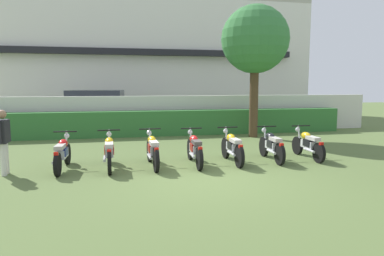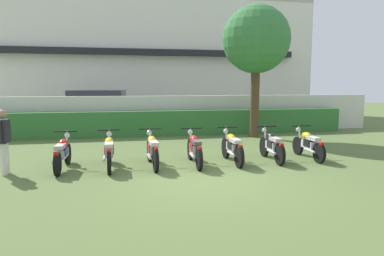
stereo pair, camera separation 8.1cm
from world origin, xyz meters
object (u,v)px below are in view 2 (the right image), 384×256
at_px(motorcycle_in_row_5, 272,145).
at_px(motorcycle_in_row_6, 308,144).
at_px(motorcycle_in_row_1, 109,151).
at_px(inspector_person, 3,137).
at_px(motorcycle_in_row_3, 194,148).
at_px(tree_near_inspector, 256,40).
at_px(parked_car, 101,109).
at_px(motorcycle_in_row_4, 232,147).
at_px(motorcycle_in_row_0, 62,153).
at_px(motorcycle_in_row_2, 152,150).

height_order(motorcycle_in_row_5, motorcycle_in_row_6, motorcycle_in_row_5).
bearing_deg(motorcycle_in_row_1, inspector_person, 91.41).
height_order(motorcycle_in_row_3, inspector_person, inspector_person).
height_order(tree_near_inspector, motorcycle_in_row_6, tree_near_inspector).
bearing_deg(motorcycle_in_row_3, parked_car, 19.00).
distance_m(parked_car, motorcycle_in_row_1, 9.47).
relative_size(parked_car, motorcycle_in_row_4, 2.51).
bearing_deg(tree_near_inspector, motorcycle_in_row_6, -90.80).
xyz_separation_m(tree_near_inspector, motorcycle_in_row_1, (-5.77, -4.50, -3.50)).
relative_size(tree_near_inspector, motorcycle_in_row_4, 2.86).
bearing_deg(motorcycle_in_row_0, motorcycle_in_row_2, -90.13).
relative_size(motorcycle_in_row_6, inspector_person, 1.15).
distance_m(motorcycle_in_row_0, motorcycle_in_row_5, 5.71).
xyz_separation_m(motorcycle_in_row_3, inspector_person, (-4.73, -0.09, 0.48)).
xyz_separation_m(tree_near_inspector, motorcycle_in_row_2, (-4.65, -4.49, -3.50)).
distance_m(motorcycle_in_row_2, motorcycle_in_row_6, 4.59).
relative_size(parked_car, motorcycle_in_row_0, 2.50).
height_order(tree_near_inspector, motorcycle_in_row_1, tree_near_inspector).
height_order(parked_car, inspector_person, parked_car).
bearing_deg(parked_car, motorcycle_in_row_4, -58.67).
height_order(motorcycle_in_row_2, motorcycle_in_row_5, motorcycle_in_row_2).
height_order(motorcycle_in_row_4, motorcycle_in_row_5, motorcycle_in_row_4).
distance_m(tree_near_inspector, motorcycle_in_row_5, 5.80).
distance_m(motorcycle_in_row_2, motorcycle_in_row_4, 2.22).
bearing_deg(motorcycle_in_row_4, motorcycle_in_row_0, 89.59).
relative_size(motorcycle_in_row_3, motorcycle_in_row_6, 1.07).
height_order(tree_near_inspector, inspector_person, tree_near_inspector).
xyz_separation_m(parked_car, inspector_person, (-1.78, -9.54, -0.01)).
height_order(motorcycle_in_row_0, motorcycle_in_row_2, motorcycle_in_row_2).
bearing_deg(motorcycle_in_row_2, motorcycle_in_row_3, -92.90).
bearing_deg(tree_near_inspector, parked_car, 142.62).
distance_m(tree_near_inspector, motorcycle_in_row_3, 6.70).
height_order(motorcycle_in_row_1, motorcycle_in_row_5, motorcycle_in_row_1).
bearing_deg(inspector_person, motorcycle_in_row_2, 1.74).
xyz_separation_m(motorcycle_in_row_5, inspector_person, (-7.01, -0.15, 0.48)).
xyz_separation_m(motorcycle_in_row_0, motorcycle_in_row_1, (1.17, -0.11, 0.01)).
bearing_deg(motorcycle_in_row_3, motorcycle_in_row_2, 90.79).
distance_m(motorcycle_in_row_1, motorcycle_in_row_3, 2.26).
bearing_deg(motorcycle_in_row_0, motorcycle_in_row_4, -88.87).
relative_size(motorcycle_in_row_1, motorcycle_in_row_6, 1.05).
bearing_deg(motorcycle_in_row_2, tree_near_inspector, -48.03).
xyz_separation_m(motorcycle_in_row_1, inspector_person, (-2.47, -0.10, 0.47)).
distance_m(motorcycle_in_row_1, motorcycle_in_row_5, 4.54).
xyz_separation_m(motorcycle_in_row_0, motorcycle_in_row_6, (6.88, -0.03, -0.00)).
bearing_deg(inspector_person, motorcycle_in_row_0, 9.28).
xyz_separation_m(parked_car, motorcycle_in_row_5, (5.23, -9.39, -0.49)).
xyz_separation_m(motorcycle_in_row_4, motorcycle_in_row_6, (2.37, 0.07, -0.01)).
xyz_separation_m(parked_car, motorcycle_in_row_6, (6.40, -9.36, -0.50)).
xyz_separation_m(motorcycle_in_row_2, motorcycle_in_row_5, (3.42, 0.04, -0.01)).
bearing_deg(motorcycle_in_row_0, parked_car, -0.49).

